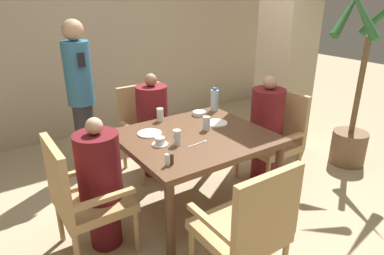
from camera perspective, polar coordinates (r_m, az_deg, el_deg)
The scene contains 24 objects.
ground_plane at distance 3.24m, azimuth 0.54°, elevation -13.08°, with size 16.00×16.00×0.00m, color tan.
wall_back at distance 4.78m, azimuth -16.12°, elevation 15.56°, with size 8.00×0.06×2.80m.
pillar_stone at distance 4.18m, azimuth 15.71°, elevation 14.13°, with size 0.49×0.49×2.70m.
dining_table at distance 2.92m, azimuth 0.58°, elevation -2.82°, with size 1.19×1.06×0.72m.
chair_left_side at distance 2.62m, azimuth -17.90°, elevation -10.65°, with size 0.51×0.51×0.92m.
diner_in_left_chair at distance 2.63m, azimuth -15.00°, elevation -8.94°, with size 0.32×0.32×1.05m.
chair_far_side at distance 3.71m, azimuth -7.56°, elevation 0.08°, with size 0.51×0.51×0.92m.
diner_in_far_chair at distance 3.57m, azimuth -6.56°, elevation 0.48°, with size 0.32×0.32×1.10m.
chair_right_side at distance 3.59m, azimuth 13.72°, elevation -1.14°, with size 0.51×0.51×0.92m.
diner_in_right_chair at distance 3.46m, azimuth 12.21°, elevation -0.40°, with size 0.32×0.32×1.12m.
chair_near_corner at distance 2.25m, azimuth 9.32°, elevation -15.77°, with size 0.51×0.51×0.92m.
standing_host at distance 3.73m, azimuth -18.06°, elevation 5.38°, with size 0.27×0.31×1.61m.
potted_palm at distance 4.13m, azimuth 25.69°, elevation 3.67°, with size 0.61×0.61×2.04m.
plate_main_left at distance 2.93m, azimuth -7.08°, elevation -0.96°, with size 0.21×0.21×0.01m.
plate_main_right at distance 3.14m, azimuth 4.06°, elevation 0.76°, with size 0.21×0.21×0.01m.
teacup_with_saucer at distance 2.71m, azimuth -5.36°, elevation -2.37°, with size 0.13×0.13×0.06m.
bowl_small at distance 3.34m, azimuth 1.20°, elevation 2.38°, with size 0.13×0.13×0.04m.
water_bottle at distance 3.45m, azimuth 3.77°, elevation 4.58°, with size 0.08×0.08×0.24m.
glass_tall_near at distance 3.19m, azimuth -5.33°, elevation 2.13°, with size 0.06×0.06×0.12m.
glass_tall_mid at distance 2.69m, azimuth -2.52°, elevation -1.65°, with size 0.06×0.06×0.12m.
glass_tall_far at distance 2.97m, azimuth 2.42°, elevation 0.70°, with size 0.06×0.06×0.12m.
salt_shaker at distance 2.38m, azimuth -4.20°, elevation -5.42°, with size 0.03×0.03×0.09m.
pepper_shaker at distance 2.40m, azimuth -3.39°, elevation -5.23°, with size 0.03×0.03×0.08m.
fork_beside_plate at distance 2.73m, azimuth 1.27°, elevation -2.62°, with size 0.19×0.04×0.00m.
Camera 1 is at (-1.52, -2.18, 1.85)m, focal length 32.00 mm.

